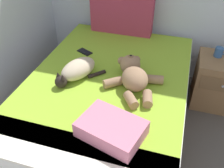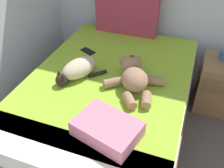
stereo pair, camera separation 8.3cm
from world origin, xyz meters
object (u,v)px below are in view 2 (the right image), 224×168
(mug, at_px, (224,55))
(nightstand, at_px, (223,86))
(bed, at_px, (109,102))
(teddy_bear, at_px, (134,76))
(cat, at_px, (78,69))
(throw_pillow, at_px, (107,129))
(patterned_cushion, at_px, (127,8))
(cell_phone, at_px, (88,51))

(mug, bearing_deg, nightstand, -38.98)
(bed, height_order, teddy_bear, teddy_bear)
(cat, bearing_deg, mug, 33.58)
(mug, bearing_deg, throw_pillow, -118.71)
(throw_pillow, distance_m, mug, 1.46)
(nightstand, bearing_deg, patterned_cushion, 168.81)
(bed, relative_size, cell_phone, 11.55)
(throw_pillow, bearing_deg, cat, 131.65)
(bed, bearing_deg, teddy_bear, -4.95)
(teddy_bear, bearing_deg, bed, 175.05)
(throw_pillow, bearing_deg, bed, 109.52)
(nightstand, bearing_deg, throw_pillow, -122.24)
(bed, bearing_deg, mug, 37.33)
(patterned_cushion, distance_m, throw_pillow, 1.50)
(throw_pillow, bearing_deg, cell_phone, 121.07)
(cell_phone, height_order, mug, mug)
(bed, height_order, nightstand, bed)
(patterned_cushion, xyz_separation_m, cat, (-0.13, -0.93, -0.20))
(bed, relative_size, patterned_cushion, 2.85)
(teddy_bear, bearing_deg, cat, -173.19)
(teddy_bear, xyz_separation_m, mug, (0.69, 0.71, -0.07))
(cat, bearing_deg, teddy_bear, 6.81)
(patterned_cushion, bearing_deg, cat, -98.13)
(mug, bearing_deg, cat, -146.42)
(nightstand, distance_m, mug, 0.32)
(mug, bearing_deg, patterned_cushion, 171.15)
(teddy_bear, xyz_separation_m, cell_phone, (-0.56, 0.34, -0.07))
(cell_phone, bearing_deg, mug, 16.53)
(bed, relative_size, teddy_bear, 3.34)
(patterned_cushion, xyz_separation_m, throw_pillow, (0.32, -1.44, -0.22))
(cell_phone, height_order, throw_pillow, throw_pillow)
(teddy_bear, bearing_deg, patterned_cushion, 110.90)
(mug, bearing_deg, cell_phone, -163.47)
(bed, bearing_deg, nightstand, 33.01)
(patterned_cushion, height_order, nightstand, patterned_cushion)
(patterned_cushion, relative_size, cat, 1.59)
(cell_phone, distance_m, throw_pillow, 1.07)
(bed, xyz_separation_m, throw_pillow, (0.21, -0.59, 0.34))
(cat, relative_size, nightstand, 0.80)
(teddy_bear, xyz_separation_m, throw_pillow, (-0.01, -0.57, -0.02))
(bed, xyz_separation_m, mug, (0.91, 0.70, 0.29))
(cell_phone, bearing_deg, cat, -76.90)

